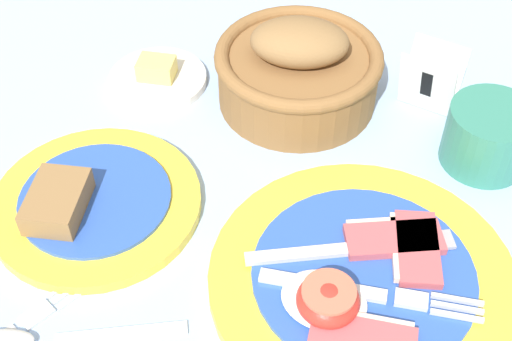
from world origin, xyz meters
The scene contains 8 objects.
ground_plane centered at (0.00, 0.00, 0.00)m, with size 3.00×3.00×0.00m, color #93B2DB.
breakfast_plate centered at (0.08, 0.02, 0.01)m, with size 0.27×0.27×0.04m.
bread_plate centered at (-0.18, 0.01, 0.01)m, with size 0.20×0.20×0.04m.
sugar_cup centered at (0.15, 0.22, 0.03)m, with size 0.09×0.09×0.06m.
bread_basket centered at (-0.06, 0.24, 0.04)m, with size 0.18×0.18×0.10m.
butter_dish centered at (-0.21, 0.21, 0.01)m, with size 0.11×0.11×0.03m.
number_card centered at (0.08, 0.28, 0.04)m, with size 0.07×0.05×0.07m.
teaspoon_by_saucer centered at (-0.16, -0.13, 0.01)m, with size 0.18×0.11×0.01m.
Camera 1 is at (0.13, -0.34, 0.51)m, focal length 50.00 mm.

